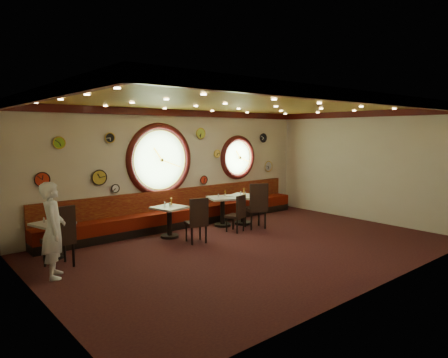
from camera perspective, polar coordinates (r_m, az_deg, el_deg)
floor at (r=9.14m, az=4.18°, el=-9.74°), size 9.00×6.00×0.00m
ceiling at (r=8.79m, az=4.36°, el=10.69°), size 9.00×6.00×0.02m
wall_back at (r=11.16m, az=-6.54°, el=1.59°), size 9.00×0.02×3.20m
wall_front at (r=7.02m, az=21.62°, el=-1.85°), size 9.00×0.02×3.20m
wall_left at (r=6.56m, az=-25.21°, el=-2.58°), size 0.02×6.00×3.20m
wall_right at (r=12.38m, az=19.38°, el=1.75°), size 0.02×6.00×3.20m
molding_back at (r=11.09m, az=-6.50°, el=9.37°), size 9.00×0.10×0.18m
molding_front at (r=6.99m, az=21.80°, el=10.53°), size 9.00×0.10×0.18m
molding_left at (r=6.52m, az=-25.45°, el=10.67°), size 0.10×6.00×0.18m
molding_right at (r=12.31m, az=19.53°, el=8.76°), size 0.10×6.00×0.18m
banquette_base at (r=11.17m, az=-5.64°, el=-6.19°), size 8.00×0.55×0.20m
banquette_seat at (r=11.11m, az=-5.65°, el=-4.94°), size 8.00×0.55×0.30m
banquette_back at (r=11.22m, az=-6.31°, el=-2.76°), size 8.00×0.10×0.55m
porthole_left_glass at (r=10.82m, az=-9.19°, el=2.72°), size 1.66×0.02×1.66m
porthole_left_frame at (r=10.81m, az=-9.15°, el=2.71°), size 1.98×0.18×1.98m
porthole_left_ring at (r=10.78m, az=-9.07°, el=2.70°), size 1.61×0.03×1.61m
porthole_right_glass at (r=12.49m, az=1.93°, el=3.09°), size 1.10×0.02×1.10m
porthole_right_frame at (r=12.48m, az=1.97°, el=3.09°), size 1.38×0.18×1.38m
porthole_right_ring at (r=12.45m, az=2.07°, el=3.08°), size 1.09×0.03×1.09m
wall_clock_0 at (r=11.52m, az=-3.36°, el=6.51°), size 0.30×0.03×0.30m
wall_clock_1 at (r=11.90m, az=-1.01°, el=3.64°), size 0.22×0.03×0.22m
wall_clock_2 at (r=10.06m, az=-17.39°, el=0.20°), size 0.36×0.03×0.36m
wall_clock_3 at (r=9.64m, az=-24.55°, el=-0.08°), size 0.32×0.03×0.32m
wall_clock_4 at (r=13.43m, az=6.32°, el=1.81°), size 0.34×0.03×0.34m
wall_clock_5 at (r=11.66m, az=-2.92°, el=-0.13°), size 0.24×0.03×0.24m
wall_clock_6 at (r=9.70m, az=-22.50°, el=4.80°), size 0.26×0.03×0.26m
wall_clock_7 at (r=13.20m, az=5.62°, el=5.86°), size 0.28×0.03×0.28m
wall_clock_8 at (r=10.12m, az=-16.01°, el=5.67°), size 0.24×0.03×0.24m
wall_clock_9 at (r=10.25m, az=-15.27°, el=-1.30°), size 0.20×0.03×0.20m
table_a at (r=9.00m, az=-23.24°, el=-7.44°), size 0.84×0.84×0.75m
table_b at (r=9.95m, az=-7.81°, el=-5.54°), size 0.84×0.84×0.77m
table_c at (r=11.04m, az=-0.21°, el=-4.13°), size 0.94×0.94×0.81m
table_d at (r=11.28m, az=2.73°, el=-3.85°), size 0.97×0.97×0.83m
chair_a at (r=8.24m, az=-22.36°, el=-7.12°), size 0.55×0.55×0.75m
chair_b at (r=9.33m, az=-3.80°, el=-5.50°), size 0.54×0.54×0.67m
chair_c at (r=10.37m, az=2.01°, el=-4.57°), size 0.51×0.51×0.61m
chair_d at (r=10.72m, az=4.75°, el=-3.42°), size 0.66×0.66×0.77m
condiment_a_salt at (r=8.98m, az=-24.32°, el=-5.35°), size 0.04×0.04×0.11m
condiment_b_salt at (r=9.93m, az=-8.47°, el=-3.56°), size 0.04×0.04×0.11m
condiment_c_salt at (r=10.98m, az=-0.80°, el=-2.35°), size 0.03×0.03×0.10m
condiment_d_salt at (r=11.16m, az=2.38°, el=-2.07°), size 0.04×0.04×0.11m
condiment_a_pepper at (r=8.91m, az=-22.80°, el=-5.39°), size 0.04×0.04×0.10m
condiment_b_pepper at (r=9.89m, az=-7.78°, el=-3.63°), size 0.03×0.03×0.10m
condiment_c_pepper at (r=11.00m, az=0.16°, el=-2.32°), size 0.04×0.04×0.10m
condiment_d_pepper at (r=11.15m, az=3.07°, el=-2.08°), size 0.04×0.04×0.11m
condiment_a_bottle at (r=8.97m, az=-22.83°, el=-5.18°), size 0.05×0.05×0.14m
condiment_b_bottle at (r=10.06m, az=-7.58°, el=-3.20°), size 0.06×0.06×0.18m
condiment_c_bottle at (r=11.08m, az=0.16°, el=-2.07°), size 0.05×0.05×0.17m
condiment_d_bottle at (r=11.37m, az=2.87°, el=-1.76°), size 0.05×0.05×0.17m
waiter at (r=7.74m, az=-23.19°, el=-6.70°), size 0.60×0.73×1.72m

